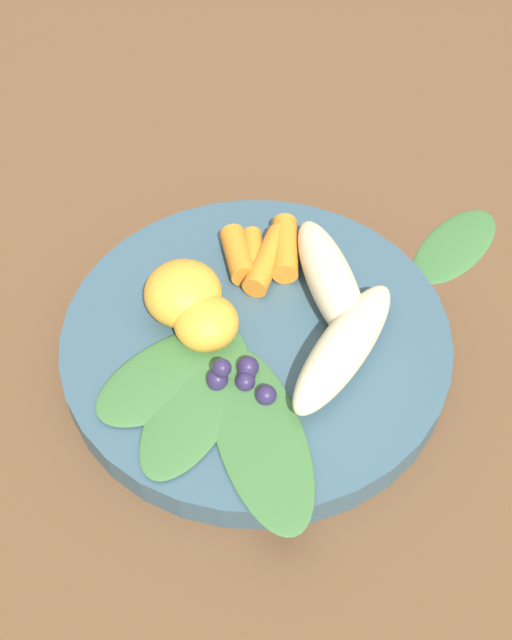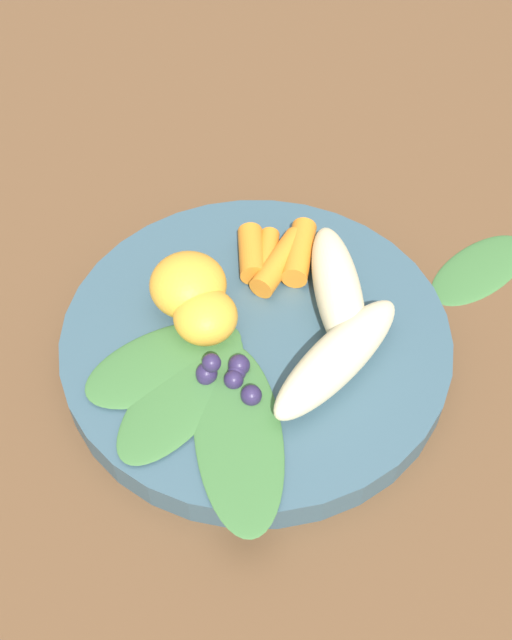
# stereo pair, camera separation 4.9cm
# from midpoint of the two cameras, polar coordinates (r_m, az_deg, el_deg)

# --- Properties ---
(ground_plane) EXTENTS (2.40, 2.40, 0.00)m
(ground_plane) POSITION_cam_midpoint_polar(r_m,az_deg,el_deg) (0.51, 2.71, -2.56)
(ground_plane) COLOR brown
(bowl) EXTENTS (0.27, 0.27, 0.02)m
(bowl) POSITION_cam_midpoint_polar(r_m,az_deg,el_deg) (0.50, 2.76, -1.75)
(bowl) COLOR #385666
(bowl) RESTS_ON ground_plane
(banana_peeled_left) EXTENTS (0.12, 0.08, 0.03)m
(banana_peeled_left) POSITION_cam_midpoint_polar(r_m,az_deg,el_deg) (0.50, 9.27, 2.24)
(banana_peeled_left) COLOR beige
(banana_peeled_left) RESTS_ON bowl
(banana_peeled_right) EXTENTS (0.12, 0.08, 0.03)m
(banana_peeled_right) POSITION_cam_midpoint_polar(r_m,az_deg,el_deg) (0.47, 9.48, -3.13)
(banana_peeled_right) COLOR beige
(banana_peeled_right) RESTS_ON bowl
(orange_segment_near) EXTENTS (0.04, 0.04, 0.03)m
(orange_segment_near) POSITION_cam_midpoint_polar(r_m,az_deg,el_deg) (0.48, -1.16, 0.10)
(orange_segment_near) COLOR #F4A833
(orange_segment_near) RESTS_ON bowl
(orange_segment_far) EXTENTS (0.05, 0.05, 0.04)m
(orange_segment_far) POSITION_cam_midpoint_polar(r_m,az_deg,el_deg) (0.49, -2.63, 2.64)
(orange_segment_far) COLOR #F4A833
(orange_segment_far) RESTS_ON bowl
(carrot_front) EXTENTS (0.06, 0.03, 0.02)m
(carrot_front) POSITION_cam_midpoint_polar(r_m,az_deg,el_deg) (0.53, 6.09, 5.26)
(carrot_front) COLOR orange
(carrot_front) RESTS_ON bowl
(carrot_mid_left) EXTENTS (0.06, 0.03, 0.02)m
(carrot_mid_left) POSITION_cam_midpoint_polar(r_m,az_deg,el_deg) (0.53, 4.87, 4.39)
(carrot_mid_left) COLOR orange
(carrot_mid_left) RESTS_ON bowl
(carrot_mid_right) EXTENTS (0.05, 0.02, 0.01)m
(carrot_mid_right) POSITION_cam_midpoint_polar(r_m,az_deg,el_deg) (0.53, 3.51, 5.03)
(carrot_mid_right) COLOR orange
(carrot_mid_right) RESTS_ON bowl
(carrot_rear) EXTENTS (0.05, 0.03, 0.02)m
(carrot_rear) POSITION_cam_midpoint_polar(r_m,az_deg,el_deg) (0.53, 2.27, 5.19)
(carrot_rear) COLOR orange
(carrot_rear) RESTS_ON bowl
(blueberry_pile) EXTENTS (0.03, 0.05, 0.02)m
(blueberry_pile) POSITION_cam_midpoint_polar(r_m,az_deg,el_deg) (0.46, 0.54, -4.56)
(blueberry_pile) COLOR #2D234C
(blueberry_pile) RESTS_ON bowl
(kale_leaf_left) EXTENTS (0.12, 0.12, 0.00)m
(kale_leaf_left) POSITION_cam_midpoint_polar(r_m,az_deg,el_deg) (0.48, -4.34, -3.60)
(kale_leaf_left) COLOR #3D7038
(kale_leaf_left) RESTS_ON bowl
(kale_leaf_right) EXTENTS (0.13, 0.08, 0.00)m
(kale_leaf_right) POSITION_cam_midpoint_polar(r_m,az_deg,el_deg) (0.46, -2.83, -5.99)
(kale_leaf_right) COLOR #3D7038
(kale_leaf_right) RESTS_ON bowl
(kale_leaf_rear) EXTENTS (0.15, 0.11, 0.00)m
(kale_leaf_rear) POSITION_cam_midpoint_polar(r_m,az_deg,el_deg) (0.45, 1.72, -9.11)
(kale_leaf_rear) COLOR #3D7038
(kale_leaf_rear) RESTS_ON bowl
(kale_leaf_stray) EXTENTS (0.11, 0.09, 0.01)m
(kale_leaf_stray) POSITION_cam_midpoint_polar(r_m,az_deg,el_deg) (0.60, 19.70, 3.85)
(kale_leaf_stray) COLOR #3D7038
(kale_leaf_stray) RESTS_ON ground_plane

